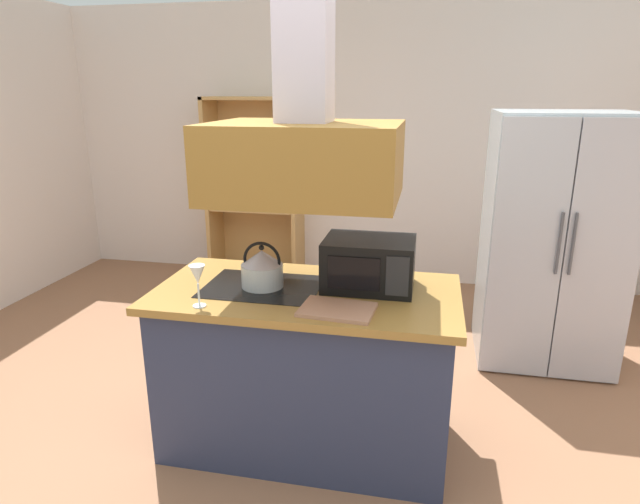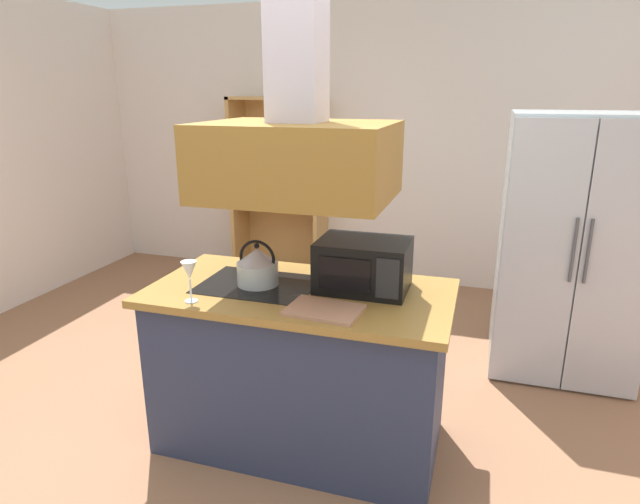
% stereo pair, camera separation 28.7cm
% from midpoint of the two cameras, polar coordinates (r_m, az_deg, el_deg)
% --- Properties ---
extents(ground_plane, '(7.80, 7.80, 0.00)m').
position_cam_midpoint_polar(ground_plane, '(3.12, -8.01, -20.51)').
color(ground_plane, '#906246').
extents(wall_back, '(6.00, 0.12, 2.70)m').
position_cam_midpoint_polar(wall_back, '(5.42, 2.14, 11.24)').
color(wall_back, silver).
rests_on(wall_back, ground).
extents(kitchen_island, '(1.56, 0.81, 0.90)m').
position_cam_midpoint_polar(kitchen_island, '(2.95, -4.27, -12.23)').
color(kitchen_island, '#2A324E').
rests_on(kitchen_island, ground).
extents(range_hood, '(0.90, 0.70, 1.32)m').
position_cam_midpoint_polar(range_hood, '(2.58, -4.87, 12.48)').
color(range_hood, olive).
extents(refrigerator, '(0.90, 0.77, 1.75)m').
position_cam_midpoint_polar(refrigerator, '(4.00, 21.63, 1.10)').
color(refrigerator, '#B0BCC2').
rests_on(refrigerator, ground).
extents(dish_cabinet, '(0.93, 0.40, 1.82)m').
position_cam_midpoint_polar(dish_cabinet, '(5.53, -8.33, 5.55)').
color(dish_cabinet, tan).
rests_on(dish_cabinet, ground).
extents(kettle, '(0.22, 0.22, 0.24)m').
position_cam_midpoint_polar(kettle, '(2.80, -9.13, -1.77)').
color(kettle, silver).
rests_on(kettle, kitchen_island).
extents(cutting_board, '(0.36, 0.27, 0.02)m').
position_cam_midpoint_polar(cutting_board, '(2.49, -1.46, -6.22)').
color(cutting_board, tan).
rests_on(cutting_board, kitchen_island).
extents(microwave, '(0.46, 0.35, 0.26)m').
position_cam_midpoint_polar(microwave, '(2.75, 2.28, -1.28)').
color(microwave, black).
rests_on(microwave, kitchen_island).
extents(wine_glass_on_counter, '(0.08, 0.08, 0.21)m').
position_cam_midpoint_polar(wine_glass_on_counter, '(2.60, -16.06, -2.55)').
color(wine_glass_on_counter, silver).
rests_on(wine_glass_on_counter, kitchen_island).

